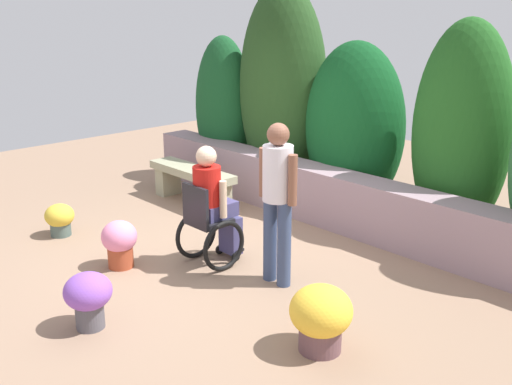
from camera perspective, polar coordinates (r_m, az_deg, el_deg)
The scene contains 10 objects.
ground_plane at distance 6.88m, azimuth -3.42°, elevation -6.25°, with size 13.61×13.61×0.00m, color #92735C.
stone_retaining_wall at distance 7.94m, azimuth 6.46°, elevation -0.32°, with size 6.56×0.44×0.71m, color gray.
hedge_backdrop at distance 8.14m, azimuth 9.84°, elevation 6.81°, with size 6.54×1.13×3.05m.
stone_bench at distance 8.69m, azimuth -6.02°, elevation 1.20°, with size 1.53×0.38×0.52m.
person_in_wheelchair at distance 6.58m, azimuth -4.17°, elevation -1.59°, with size 0.53×0.66×1.33m.
person_standing_companion at distance 6.00m, azimuth 2.03°, elevation -0.07°, with size 0.49×0.30×1.66m.
flower_pot_purple_near at distance 5.09m, azimuth 6.08°, elevation -11.44°, with size 0.52×0.52×0.57m.
flower_pot_terracotta_by_wall at distance 7.85m, azimuth -17.87°, elevation -2.33°, with size 0.36×0.36×0.40m.
flower_pot_red_accent at distance 6.74m, azimuth -12.64°, elevation -4.51°, with size 0.38×0.38×0.53m.
flower_pot_small_foreground at distance 5.59m, azimuth -15.41°, elevation -9.33°, with size 0.42×0.42×0.52m.
Camera 1 is at (4.86, -4.01, 2.76)m, focal length 42.80 mm.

